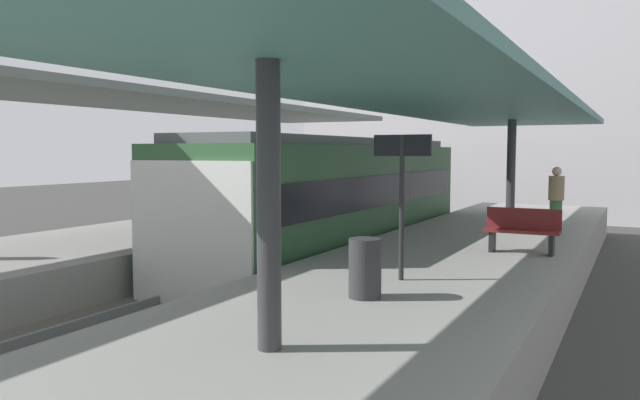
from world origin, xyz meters
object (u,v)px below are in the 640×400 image
platform_sign (402,174)px  platform_bench (522,229)px  commuter_train (337,199)px  passenger_near_bench (556,199)px  litter_bin (365,268)px

platform_sign → platform_bench: bearing=70.9°
commuter_train → passenger_near_bench: (5.25, 1.10, 0.10)m
platform_bench → litter_bin: bearing=-104.5°
litter_bin → passenger_near_bench: bearing=79.6°
litter_bin → passenger_near_bench: size_ratio=0.50×
platform_sign → passenger_near_bench: size_ratio=1.38×
commuter_train → litter_bin: commuter_train is taller
platform_sign → litter_bin: (-0.04, -1.31, -1.22)m
commuter_train → platform_bench: (5.02, -2.13, -0.26)m
platform_bench → platform_sign: (-1.20, -3.47, 1.16)m
commuter_train → platform_sign: size_ratio=5.39×
litter_bin → commuter_train: bearing=118.7°
passenger_near_bench → commuter_train: bearing=-168.2°
commuter_train → litter_bin: size_ratio=14.88×
litter_bin → passenger_near_bench: (1.47, 8.00, 0.43)m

